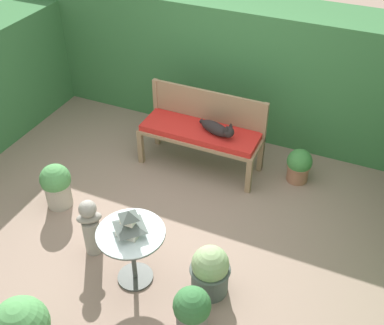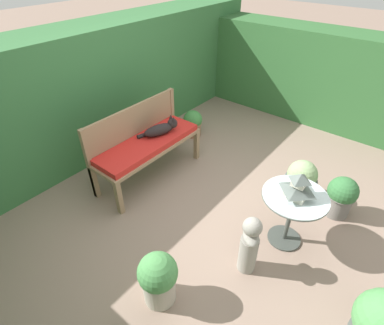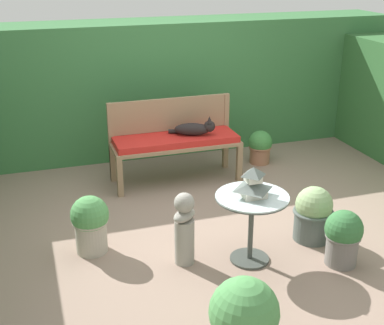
% 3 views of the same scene
% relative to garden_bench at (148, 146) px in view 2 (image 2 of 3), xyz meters
% --- Properties ---
extents(ground, '(30.00, 30.00, 0.00)m').
position_rel_garden_bench_xyz_m(ground, '(0.09, -1.10, -0.46)').
color(ground, gray).
extents(foliage_hedge_back, '(6.40, 0.78, 1.67)m').
position_rel_garden_bench_xyz_m(foliage_hedge_back, '(0.09, 1.19, 0.37)').
color(foliage_hedge_back, '#38703D').
rests_on(foliage_hedge_back, ground).
extents(foliage_hedge_right, '(0.70, 3.50, 1.45)m').
position_rel_garden_bench_xyz_m(foliage_hedge_right, '(2.94, -0.95, 0.26)').
color(foliage_hedge_right, '#336633').
rests_on(foliage_hedge_right, ground).
extents(garden_bench, '(1.44, 0.50, 0.54)m').
position_rel_garden_bench_xyz_m(garden_bench, '(0.00, 0.00, 0.00)').
color(garden_bench, '#937556').
rests_on(garden_bench, ground).
extents(bench_backrest, '(1.44, 0.06, 0.92)m').
position_rel_garden_bench_xyz_m(bench_backrest, '(0.00, 0.23, 0.21)').
color(bench_backrest, '#937556').
rests_on(bench_backrest, ground).
extents(cat, '(0.49, 0.30, 0.21)m').
position_rel_garden_bench_xyz_m(cat, '(0.22, -0.02, 0.16)').
color(cat, black).
rests_on(cat, garden_bench).
extents(patio_table, '(0.61, 0.61, 0.61)m').
position_rel_garden_bench_xyz_m(patio_table, '(0.12, -1.83, 0.01)').
color(patio_table, '#424742').
rests_on(patio_table, ground).
extents(pagoda_birdhouse, '(0.26, 0.26, 0.25)m').
position_rel_garden_bench_xyz_m(pagoda_birdhouse, '(0.12, -1.83, 0.25)').
color(pagoda_birdhouse, silver).
rests_on(pagoda_birdhouse, patio_table).
extents(garden_bust, '(0.27, 0.25, 0.65)m').
position_rel_garden_bench_xyz_m(garden_bust, '(-0.42, -1.69, -0.13)').
color(garden_bust, gray).
rests_on(garden_bust, ground).
extents(potted_plant_hedge_corner, '(0.33, 0.33, 0.53)m').
position_rel_garden_bench_xyz_m(potted_plant_hedge_corner, '(-1.15, -1.27, -0.18)').
color(potted_plant_hedge_corner, '#ADA393').
rests_on(potted_plant_hedge_corner, ground).
extents(potted_plant_bench_left, '(0.37, 0.37, 0.51)m').
position_rel_garden_bench_xyz_m(potted_plant_bench_left, '(0.81, -1.67, -0.21)').
color(potted_plant_bench_left, '#4C5651').
rests_on(potted_plant_bench_left, ground).
extents(potted_plant_table_near, '(0.32, 0.32, 0.49)m').
position_rel_garden_bench_xyz_m(potted_plant_table_near, '(0.84, -2.12, -0.20)').
color(potted_plant_table_near, slate).
rests_on(potted_plant_table_near, ground).
extents(potted_plant_table_far, '(0.29, 0.29, 0.42)m').
position_rel_garden_bench_xyz_m(potted_plant_table_far, '(1.15, 0.22, -0.25)').
color(potted_plant_table_far, '#9E664C').
rests_on(potted_plant_table_far, ground).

